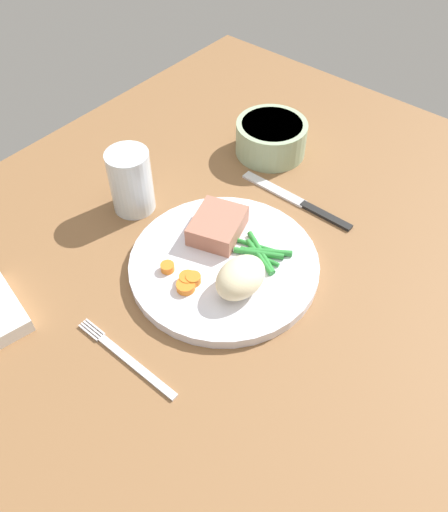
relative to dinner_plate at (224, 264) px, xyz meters
The scene contains 10 objects.
dining_table 4.17cm from the dinner_plate, 168.72° to the left, with size 120.00×90.00×2.00cm.
dinner_plate is the anchor object (origin of this frame).
meat_portion 6.04cm from the dinner_plate, 49.40° to the left, with size 8.19×6.78×3.00cm, color #A86B56.
mashed_potatoes 6.25cm from the dinner_plate, 116.57° to the right, with size 7.79×5.64×4.63cm, color beige.
carrot_slices 6.58cm from the dinner_plate, 166.78° to the left, with size 3.85×6.62×1.24cm.
green_beans 5.53cm from the dinner_plate, 37.74° to the right, with size 5.57×9.08×0.88cm.
fork 19.17cm from the dinner_plate, behind, with size 1.44×16.60×0.40cm.
knife 18.33cm from the dinner_plate, ahead, with size 1.70×20.50×0.64cm.
water_glass 19.64cm from the dinner_plate, 87.24° to the left, with size 6.60×6.60×10.31cm.
salad_bowl 28.63cm from the dinner_plate, 23.04° to the left, with size 12.30×12.30×5.84cm.
Camera 1 is at (-33.48, -31.64, 58.63)cm, focal length 36.50 mm.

